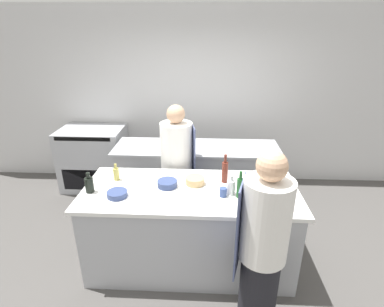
{
  "coord_description": "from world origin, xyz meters",
  "views": [
    {
      "loc": [
        0.15,
        -2.67,
        2.43
      ],
      "look_at": [
        0.0,
        0.35,
        1.17
      ],
      "focal_mm": 28.0,
      "sensor_mm": 36.0,
      "label": 1
    }
  ],
  "objects_px": {
    "bottle_olive_oil": "(225,171)",
    "bottle_vinegar": "(116,174)",
    "bowl_ceramic_blue": "(117,194)",
    "chef_at_prep_near": "(262,249)",
    "bottle_sauce": "(240,187)",
    "bottle_cooking_oil": "(89,184)",
    "bottle_water": "(266,197)",
    "oven_range": "(94,158)",
    "bowl_prep_small": "(195,181)",
    "cup": "(223,192)",
    "bowl_wooden_salad": "(251,189)",
    "bottle_wine": "(231,187)",
    "bowl_mixing_large": "(167,183)",
    "chef_at_stove": "(177,169)"
  },
  "relations": [
    {
      "from": "bottle_olive_oil",
      "to": "bottle_sauce",
      "type": "bearing_deg",
      "value": -67.52
    },
    {
      "from": "bottle_vinegar",
      "to": "bottle_cooking_oil",
      "type": "bearing_deg",
      "value": -125.12
    },
    {
      "from": "chef_at_prep_near",
      "to": "bottle_olive_oil",
      "type": "relative_size",
      "value": 5.33
    },
    {
      "from": "bottle_cooking_oil",
      "to": "bowl_mixing_large",
      "type": "bearing_deg",
      "value": 11.29
    },
    {
      "from": "bottle_wine",
      "to": "bottle_sauce",
      "type": "bearing_deg",
      "value": -36.5
    },
    {
      "from": "bottle_olive_oil",
      "to": "bowl_mixing_large",
      "type": "height_order",
      "value": "bottle_olive_oil"
    },
    {
      "from": "bottle_olive_oil",
      "to": "bottle_water",
      "type": "xyz_separation_m",
      "value": [
        0.36,
        -0.43,
        -0.04
      ]
    },
    {
      "from": "bottle_vinegar",
      "to": "bottle_water",
      "type": "distance_m",
      "value": 1.58
    },
    {
      "from": "chef_at_prep_near",
      "to": "chef_at_stove",
      "type": "height_order",
      "value": "chef_at_prep_near"
    },
    {
      "from": "bottle_vinegar",
      "to": "bottle_wine",
      "type": "relative_size",
      "value": 0.91
    },
    {
      "from": "bowl_ceramic_blue",
      "to": "oven_range",
      "type": "bearing_deg",
      "value": 116.95
    },
    {
      "from": "bowl_prep_small",
      "to": "bottle_olive_oil",
      "type": "bearing_deg",
      "value": 11.48
    },
    {
      "from": "bottle_olive_oil",
      "to": "bowl_prep_small",
      "type": "relative_size",
      "value": 1.56
    },
    {
      "from": "oven_range",
      "to": "bowl_prep_small",
      "type": "distance_m",
      "value": 2.39
    },
    {
      "from": "bowl_prep_small",
      "to": "cup",
      "type": "bearing_deg",
      "value": -40.27
    },
    {
      "from": "bottle_vinegar",
      "to": "bowl_ceramic_blue",
      "type": "bearing_deg",
      "value": -73.14
    },
    {
      "from": "oven_range",
      "to": "cup",
      "type": "distance_m",
      "value": 2.75
    },
    {
      "from": "chef_at_prep_near",
      "to": "bowl_ceramic_blue",
      "type": "bearing_deg",
      "value": 79.82
    },
    {
      "from": "bowl_wooden_salad",
      "to": "bowl_ceramic_blue",
      "type": "bearing_deg",
      "value": -173.25
    },
    {
      "from": "chef_at_prep_near",
      "to": "bottle_sauce",
      "type": "bearing_deg",
      "value": 24.94
    },
    {
      "from": "chef_at_prep_near",
      "to": "bowl_mixing_large",
      "type": "relative_size",
      "value": 8.09
    },
    {
      "from": "bowl_mixing_large",
      "to": "bottle_sauce",
      "type": "bearing_deg",
      "value": -13.93
    },
    {
      "from": "chef_at_stove",
      "to": "bowl_wooden_salad",
      "type": "relative_size",
      "value": 7.83
    },
    {
      "from": "chef_at_prep_near",
      "to": "bottle_water",
      "type": "height_order",
      "value": "chef_at_prep_near"
    },
    {
      "from": "oven_range",
      "to": "chef_at_prep_near",
      "type": "relative_size",
      "value": 0.59
    },
    {
      "from": "bowl_wooden_salad",
      "to": "oven_range",
      "type": "bearing_deg",
      "value": 142.64
    },
    {
      "from": "chef_at_stove",
      "to": "bottle_cooking_oil",
      "type": "bearing_deg",
      "value": -54.61
    },
    {
      "from": "bottle_olive_oil",
      "to": "bottle_vinegar",
      "type": "relative_size",
      "value": 1.68
    },
    {
      "from": "chef_at_prep_near",
      "to": "bowl_mixing_large",
      "type": "distance_m",
      "value": 1.18
    },
    {
      "from": "chef_at_prep_near",
      "to": "bowl_ceramic_blue",
      "type": "distance_m",
      "value": 1.44
    },
    {
      "from": "bottle_olive_oil",
      "to": "bottle_wine",
      "type": "xyz_separation_m",
      "value": [
        0.05,
        -0.25,
        -0.04
      ]
    },
    {
      "from": "bowl_prep_small",
      "to": "bottle_water",
      "type": "bearing_deg",
      "value": -28.8
    },
    {
      "from": "oven_range",
      "to": "bowl_prep_small",
      "type": "height_order",
      "value": "bowl_prep_small"
    },
    {
      "from": "chef_at_stove",
      "to": "bowl_ceramic_blue",
      "type": "xyz_separation_m",
      "value": [
        -0.5,
        -0.91,
        0.15
      ]
    },
    {
      "from": "chef_at_prep_near",
      "to": "chef_at_stove",
      "type": "relative_size",
      "value": 1.03
    },
    {
      "from": "bottle_water",
      "to": "bowl_prep_small",
      "type": "distance_m",
      "value": 0.77
    },
    {
      "from": "bowl_prep_small",
      "to": "bowl_ceramic_blue",
      "type": "distance_m",
      "value": 0.8
    },
    {
      "from": "bottle_cooking_oil",
      "to": "bottle_sauce",
      "type": "bearing_deg",
      "value": -1.1
    },
    {
      "from": "bowl_wooden_salad",
      "to": "bottle_wine",
      "type": "bearing_deg",
      "value": -166.88
    },
    {
      "from": "bottle_water",
      "to": "bowl_mixing_large",
      "type": "bearing_deg",
      "value": 162.51
    },
    {
      "from": "bowl_wooden_salad",
      "to": "bottle_vinegar",
      "type": "bearing_deg",
      "value": 172.27
    },
    {
      "from": "bottle_olive_oil",
      "to": "bottle_sauce",
      "type": "relative_size",
      "value": 1.14
    },
    {
      "from": "oven_range",
      "to": "bowl_ceramic_blue",
      "type": "distance_m",
      "value": 2.18
    },
    {
      "from": "cup",
      "to": "chef_at_stove",
      "type": "bearing_deg",
      "value": 122.05
    },
    {
      "from": "bowl_mixing_large",
      "to": "cup",
      "type": "distance_m",
      "value": 0.59
    },
    {
      "from": "bowl_wooden_salad",
      "to": "cup",
      "type": "xyz_separation_m",
      "value": [
        -0.29,
        -0.1,
        0.01
      ]
    },
    {
      "from": "bottle_sauce",
      "to": "bottle_water",
      "type": "distance_m",
      "value": 0.26
    },
    {
      "from": "oven_range",
      "to": "bowl_mixing_large",
      "type": "height_order",
      "value": "bowl_mixing_large"
    },
    {
      "from": "chef_at_prep_near",
      "to": "bottle_olive_oil",
      "type": "height_order",
      "value": "chef_at_prep_near"
    },
    {
      "from": "chef_at_prep_near",
      "to": "bottle_cooking_oil",
      "type": "relative_size",
      "value": 7.87
    }
  ]
}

